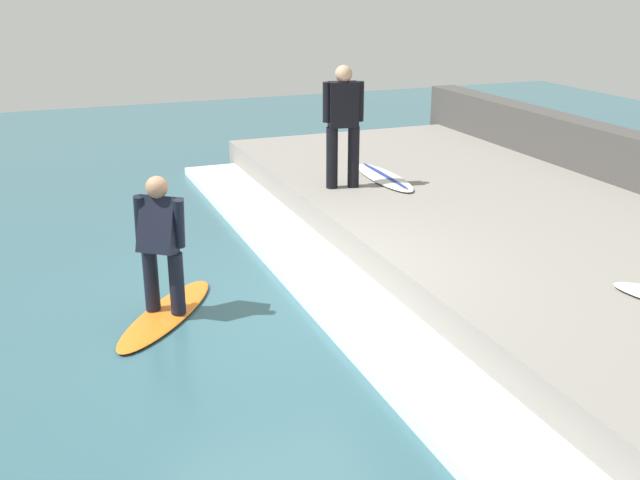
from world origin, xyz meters
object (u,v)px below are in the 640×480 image
Objects in this scene: surfboard_riding at (166,314)px; surfer_waiting_near at (343,120)px; surfboard_waiting_near at (384,177)px; surfer_riding at (161,238)px.

surfer_waiting_near reaches higher than surfboard_riding.
surfboard_riding is 0.99× the size of surfboard_waiting_near.
surfboard_riding is 4.09m from surfer_waiting_near.
surfer_riding is at bearing -90.00° from surfboard_riding.
surfboard_riding is 4.59m from surfboard_waiting_near.
surfer_riding is at bearing -145.56° from surfboard_waiting_near.
surfer_riding is (0.00, -0.00, 0.83)m from surfboard_riding.
surfer_waiting_near is (3.01, 2.39, 0.58)m from surfer_riding.
surfer_waiting_near is 1.22m from surfboard_waiting_near.
surfer_waiting_near is at bearing 38.48° from surfboard_riding.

